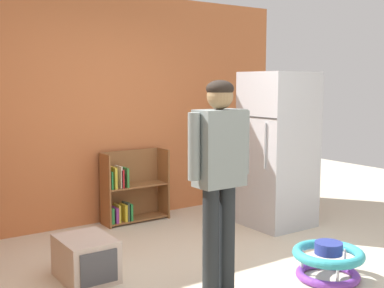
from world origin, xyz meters
The scene contains 7 objects.
ground_plane centered at (0.00, 0.00, 0.00)m, with size 12.00×12.00×0.00m, color beige.
back_wall centered at (0.00, 2.33, 1.35)m, with size 5.20×0.06×2.70m, color #C66D3D.
refrigerator centered at (1.64, 1.04, 0.89)m, with size 0.73×0.68×1.78m.
bookshelf centered at (0.29, 2.15, 0.37)m, with size 0.80×0.28×0.85m.
standing_person centered at (-0.08, -0.08, 1.01)m, with size 0.57×0.22×1.68m.
baby_walker centered at (0.86, -0.38, 0.16)m, with size 0.60×0.60×0.32m.
pet_carrier centered at (-0.83, 0.79, 0.18)m, with size 0.42×0.55×0.36m.
Camera 1 is at (-2.38, -3.04, 1.67)m, focal length 46.19 mm.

